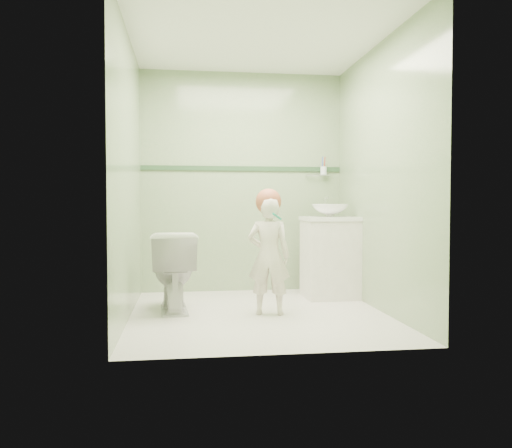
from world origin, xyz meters
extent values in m
plane|color=beige|center=(0.00, 0.00, 0.00)|extent=(2.50, 2.50, 0.00)
cube|color=#80A273|center=(0.00, 1.25, 1.20)|extent=(2.20, 0.04, 2.40)
cube|color=#80A273|center=(0.00, -1.25, 1.20)|extent=(2.20, 0.04, 2.40)
cube|color=#80A273|center=(-1.10, 0.00, 1.20)|extent=(0.04, 2.50, 2.40)
cube|color=#80A273|center=(1.10, 0.00, 1.20)|extent=(0.04, 2.50, 2.40)
plane|color=white|center=(0.00, 0.00, 2.40)|extent=(2.50, 2.50, 0.00)
cube|color=#2B4B2D|center=(0.00, 1.24, 1.35)|extent=(2.20, 0.02, 0.05)
cube|color=white|center=(0.84, 0.70, 0.40)|extent=(0.52, 0.50, 0.80)
cube|color=white|center=(0.84, 0.70, 0.81)|extent=(0.54, 0.52, 0.04)
imported|color=white|center=(0.84, 0.70, 0.89)|extent=(0.37, 0.37, 0.13)
cylinder|color=silver|center=(0.84, 0.90, 0.95)|extent=(0.03, 0.03, 0.18)
cylinder|color=silver|center=(0.84, 0.85, 1.03)|extent=(0.02, 0.12, 0.02)
cylinder|color=silver|center=(0.84, 1.20, 1.28)|extent=(0.26, 0.02, 0.02)
cylinder|color=silver|center=(0.90, 1.18, 1.33)|extent=(0.07, 0.07, 0.09)
cylinder|color=#3345BD|center=(0.88, 1.17, 1.40)|extent=(0.01, 0.01, 0.17)
cylinder|color=red|center=(0.91, 1.19, 1.40)|extent=(0.01, 0.01, 0.17)
imported|color=white|center=(-0.74, 0.23, 0.36)|extent=(0.44, 0.73, 0.72)
imported|color=white|center=(0.09, -0.03, 0.51)|extent=(0.42, 0.33, 1.02)
sphere|color=#A75638|center=(0.09, -0.01, 0.98)|extent=(0.23, 0.23, 0.23)
cylinder|color=#0F8C6B|center=(0.13, -0.18, 0.86)|extent=(0.10, 0.12, 0.06)
cube|color=white|center=(0.09, -0.12, 0.90)|extent=(0.03, 0.03, 0.02)
camera|label=1|loc=(-0.64, -4.49, 0.96)|focal=36.73mm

